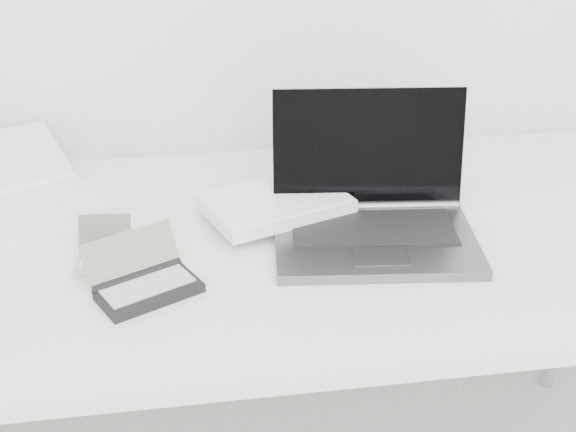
{
  "coord_description": "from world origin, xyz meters",
  "views": [
    {
      "loc": [
        -0.22,
        0.29,
        1.44
      ],
      "look_at": [
        -0.03,
        1.51,
        0.79
      ],
      "focal_mm": 50.0,
      "sensor_mm": 36.0,
      "label": 1
    }
  ],
  "objects": [
    {
      "name": "desk",
      "position": [
        0.0,
        1.55,
        0.68
      ],
      "size": [
        1.6,
        0.8,
        0.73
      ],
      "color": "white",
      "rests_on": "ground"
    },
    {
      "name": "pda_silver",
      "position": [
        -0.35,
        1.5,
        0.75
      ],
      "size": [
        0.1,
        0.11,
        0.07
      ],
      "rotation": [
        0.0,
        0.0,
        -0.1
      ],
      "color": "#B7B7BC",
      "rests_on": "desk"
    },
    {
      "name": "laptop_large",
      "position": [
        0.07,
        1.56,
        0.77
      ],
      "size": [
        0.5,
        0.4,
        0.24
      ],
      "rotation": [
        0.0,
        0.0,
        -0.11
      ],
      "color": "#575A5C",
      "rests_on": "desk"
    },
    {
      "name": "netbook_open_white",
      "position": [
        -0.52,
        1.74,
        0.75
      ],
      "size": [
        0.4,
        0.43,
        0.09
      ],
      "rotation": [
        0.0,
        0.0,
        0.48
      ],
      "color": "white",
      "rests_on": "desk"
    },
    {
      "name": "palmtop_charcoal",
      "position": [
        -0.28,
        1.4,
        0.75
      ],
      "size": [
        0.2,
        0.18,
        0.08
      ],
      "rotation": [
        0.0,
        0.0,
        0.46
      ],
      "color": "black",
      "rests_on": "desk"
    }
  ]
}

